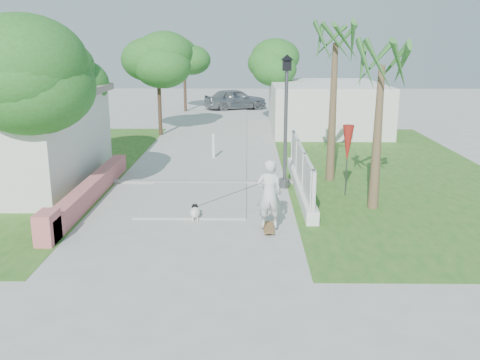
{
  "coord_description": "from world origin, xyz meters",
  "views": [
    {
      "loc": [
        1.62,
        -12.16,
        4.85
      ],
      "look_at": [
        1.43,
        2.24,
        1.1
      ],
      "focal_mm": 40.0,
      "sensor_mm": 36.0,
      "label": 1
    }
  ],
  "objects_px": {
    "skateboarder": "(236,196)",
    "dog": "(195,212)",
    "bollard": "(214,146)",
    "patio_umbrella": "(348,144)",
    "parked_car": "(235,99)",
    "street_lamp": "(286,117)"
  },
  "relations": [
    {
      "from": "dog",
      "to": "bollard",
      "type": "bearing_deg",
      "value": 83.59
    },
    {
      "from": "parked_car",
      "to": "street_lamp",
      "type": "bearing_deg",
      "value": 162.76
    },
    {
      "from": "street_lamp",
      "to": "skateboarder",
      "type": "xyz_separation_m",
      "value": [
        -1.58,
        -3.91,
        -1.59
      ]
    },
    {
      "from": "bollard",
      "to": "dog",
      "type": "distance_m",
      "value": 7.96
    },
    {
      "from": "bollard",
      "to": "patio_umbrella",
      "type": "bearing_deg",
      "value": -50.09
    },
    {
      "from": "skateboarder",
      "to": "dog",
      "type": "xyz_separation_m",
      "value": [
        -1.15,
        0.46,
        -0.61
      ]
    },
    {
      "from": "bollard",
      "to": "dog",
      "type": "height_order",
      "value": "bollard"
    },
    {
      "from": "patio_umbrella",
      "to": "dog",
      "type": "bearing_deg",
      "value": -152.14
    },
    {
      "from": "bollard",
      "to": "skateboarder",
      "type": "xyz_separation_m",
      "value": [
        1.12,
        -8.41,
        0.25
      ]
    },
    {
      "from": "patio_umbrella",
      "to": "parked_car",
      "type": "relative_size",
      "value": 0.51
    },
    {
      "from": "bollard",
      "to": "patio_umbrella",
      "type": "height_order",
      "value": "patio_umbrella"
    },
    {
      "from": "street_lamp",
      "to": "bollard",
      "type": "height_order",
      "value": "street_lamp"
    },
    {
      "from": "street_lamp",
      "to": "dog",
      "type": "height_order",
      "value": "street_lamp"
    },
    {
      "from": "bollard",
      "to": "street_lamp",
      "type": "bearing_deg",
      "value": -59.04
    },
    {
      "from": "dog",
      "to": "parked_car",
      "type": "distance_m",
      "value": 24.89
    },
    {
      "from": "patio_umbrella",
      "to": "parked_car",
      "type": "bearing_deg",
      "value": 100.24
    },
    {
      "from": "patio_umbrella",
      "to": "skateboarder",
      "type": "height_order",
      "value": "patio_umbrella"
    },
    {
      "from": "bollard",
      "to": "parked_car",
      "type": "relative_size",
      "value": 0.24
    },
    {
      "from": "bollard",
      "to": "parked_car",
      "type": "height_order",
      "value": "parked_car"
    },
    {
      "from": "dog",
      "to": "patio_umbrella",
      "type": "bearing_deg",
      "value": 21.69
    },
    {
      "from": "patio_umbrella",
      "to": "dog",
      "type": "height_order",
      "value": "patio_umbrella"
    },
    {
      "from": "skateboarder",
      "to": "parked_car",
      "type": "distance_m",
      "value": 25.35
    }
  ]
}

